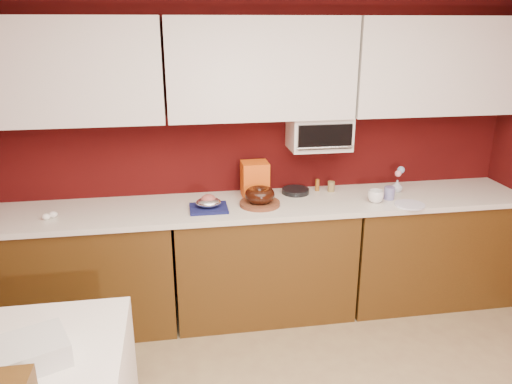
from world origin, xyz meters
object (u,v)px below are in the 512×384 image
object	(u,v)px
bundt_cake	(260,195)
foil_ham_nest	(208,202)
toaster_oven	(319,132)
coffee_mug	(376,195)
pandoro_box	(255,179)
blue_jar	(389,193)
flower_vase	(397,185)
newspaper_stack	(30,352)

from	to	relation	value
bundt_cake	foil_ham_nest	distance (m)	0.37
toaster_oven	coffee_mug	world-z (taller)	toaster_oven
coffee_mug	toaster_oven	bearing A→B (deg)	141.29
toaster_oven	foil_ham_nest	distance (m)	0.99
foil_ham_nest	pandoro_box	bearing A→B (deg)	32.29
foil_ham_nest	coffee_mug	size ratio (longest dim) A/B	1.60
pandoro_box	blue_jar	size ratio (longest dim) A/B	2.85
pandoro_box	bundt_cake	bearing A→B (deg)	-90.05
coffee_mug	blue_jar	size ratio (longest dim) A/B	1.18
bundt_cake	flower_vase	distance (m)	1.12
foil_ham_nest	flower_vase	xyz separation A→B (m)	(1.48, 0.16, -0.00)
bundt_cake	coffee_mug	xyz separation A→B (m)	(0.85, -0.08, -0.02)
flower_vase	pandoro_box	bearing A→B (deg)	176.11
foil_ham_nest	blue_jar	size ratio (longest dim) A/B	1.88
coffee_mug	bundt_cake	bearing A→B (deg)	174.95
foil_ham_nest	pandoro_box	xyz separation A→B (m)	(0.37, 0.23, 0.08)
toaster_oven	coffee_mug	xyz separation A→B (m)	(0.36, -0.29, -0.42)
foil_ham_nest	bundt_cake	bearing A→B (deg)	4.34
bundt_cake	newspaper_stack	size ratio (longest dim) A/B	0.71
toaster_oven	bundt_cake	bearing A→B (deg)	-156.00
flower_vase	foil_ham_nest	bearing A→B (deg)	-173.91
foil_ham_nest	blue_jar	xyz separation A→B (m)	(1.35, 0.01, -0.01)
toaster_oven	blue_jar	size ratio (longest dim) A/B	4.78
coffee_mug	flower_vase	distance (m)	0.33
toaster_oven	coffee_mug	distance (m)	0.63
pandoro_box	blue_jar	xyz separation A→B (m)	(0.98, -0.23, -0.09)
toaster_oven	blue_jar	xyz separation A→B (m)	(0.49, -0.24, -0.43)
foil_ham_nest	blue_jar	bearing A→B (deg)	0.27
bundt_cake	flower_vase	xyz separation A→B (m)	(1.11, 0.13, -0.03)
newspaper_stack	toaster_oven	bearing A→B (deg)	42.77
flower_vase	newspaper_stack	size ratio (longest dim) A/B	0.35
toaster_oven	flower_vase	distance (m)	0.76
toaster_oven	pandoro_box	bearing A→B (deg)	-178.66
bundt_cake	coffee_mug	distance (m)	0.85
toaster_oven	foil_ham_nest	size ratio (longest dim) A/B	2.54
coffee_mug	newspaper_stack	bearing A→B (deg)	-147.99
foil_ham_nest	newspaper_stack	world-z (taller)	foil_ham_nest
bundt_cake	newspaper_stack	xyz separation A→B (m)	(-1.25, -1.39, -0.18)
coffee_mug	newspaper_stack	size ratio (longest dim) A/B	0.36
foil_ham_nest	newspaper_stack	distance (m)	1.62
bundt_cake	newspaper_stack	bearing A→B (deg)	-131.96
foil_ham_nest	newspaper_stack	bearing A→B (deg)	-122.78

